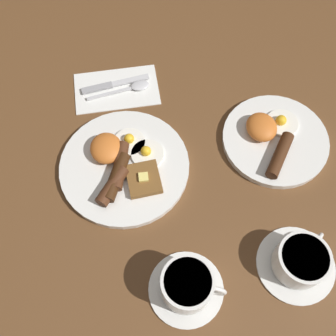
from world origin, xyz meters
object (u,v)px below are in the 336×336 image
Objects in this scene: spoon at (133,87)px; breakfast_plate_near at (123,165)px; teacup_near at (187,286)px; teacup_far at (300,261)px; breakfast_plate_far at (274,138)px; knife at (112,85)px.

breakfast_plate_near is at bearing -110.76° from spoon.
teacup_far is at bearing 89.50° from teacup_near.
spoon is (-0.49, -0.23, -0.02)m from teacup_far.
breakfast_plate_far is 0.41m from knife.
teacup_far is at bearing -10.42° from breakfast_plate_far.
knife is at bearing -151.24° from teacup_far.
teacup_far is at bearing -64.86° from knife.
spoon is at bearing -154.76° from teacup_far.
knife is 1.05× the size of spoon.
breakfast_plate_near is 0.34m from breakfast_plate_far.
breakfast_plate_near is 1.84× the size of teacup_far.
knife is 0.05m from spoon.
breakfast_plate_far is at bearing 135.46° from teacup_near.
teacup_far is 0.59m from knife.
teacup_near is at bearing -90.50° from teacup_far.
breakfast_plate_near is 1.68× the size of knife.
breakfast_plate_near is 0.29m from teacup_near.
breakfast_plate_far reaches higher than spoon.
teacup_far is 0.54m from spoon.
breakfast_plate_near reaches higher than knife.
teacup_near is 0.49m from spoon.
breakfast_plate_far is 1.66× the size of teacup_near.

